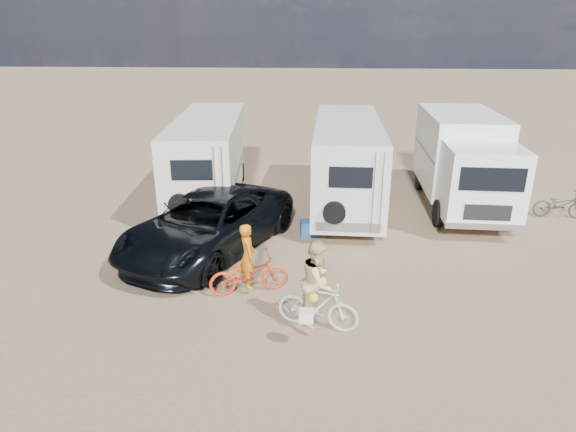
# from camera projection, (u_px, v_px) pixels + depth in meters

# --- Properties ---
(ground) EXTENTS (140.00, 140.00, 0.00)m
(ground) POSITION_uv_depth(u_px,v_px,m) (349.00, 298.00, 11.61)
(ground) COLOR #8E7255
(ground) RESTS_ON ground
(rv_main) EXTENTS (2.37, 7.44, 3.00)m
(rv_main) POSITION_uv_depth(u_px,v_px,m) (346.00, 164.00, 17.17)
(rv_main) COLOR silver
(rv_main) RESTS_ON ground
(rv_left) EXTENTS (2.83, 7.60, 2.97)m
(rv_left) POSITION_uv_depth(u_px,v_px,m) (209.00, 159.00, 17.87)
(rv_left) COLOR beige
(rv_left) RESTS_ON ground
(box_truck) EXTENTS (2.65, 6.58, 3.17)m
(box_truck) POSITION_uv_depth(u_px,v_px,m) (464.00, 163.00, 16.95)
(box_truck) COLOR white
(box_truck) RESTS_ON ground
(dark_suv) EXTENTS (4.87, 6.61, 1.67)m
(dark_suv) POSITION_uv_depth(u_px,v_px,m) (208.00, 223.00, 13.79)
(dark_suv) COLOR black
(dark_suv) RESTS_ON ground
(bike_man) EXTENTS (2.00, 1.22, 0.99)m
(bike_man) POSITION_uv_depth(u_px,v_px,m) (248.00, 274.00, 11.68)
(bike_man) COLOR red
(bike_man) RESTS_ON ground
(bike_woman) EXTENTS (1.84, 0.94, 1.06)m
(bike_woman) POSITION_uv_depth(u_px,v_px,m) (318.00, 306.00, 10.28)
(bike_woman) COLOR #B9BC9F
(bike_woman) RESTS_ON ground
(rider_man) EXTENTS (0.54, 0.67, 1.59)m
(rider_man) POSITION_uv_depth(u_px,v_px,m) (248.00, 263.00, 11.57)
(rider_man) COLOR #C96810
(rider_man) RESTS_ON ground
(rider_woman) EXTENTS (0.90, 1.04, 1.83)m
(rider_woman) POSITION_uv_depth(u_px,v_px,m) (318.00, 290.00, 10.14)
(rider_woman) COLOR #DBC480
(rider_woman) RESTS_ON ground
(bike_parked) EXTENTS (1.76, 0.70, 0.91)m
(bike_parked) POSITION_uv_depth(u_px,v_px,m) (560.00, 205.00, 16.36)
(bike_parked) COLOR #2A2D2A
(bike_parked) RESTS_ON ground
(cooler) EXTENTS (0.64, 0.51, 0.47)m
(cooler) POSITION_uv_depth(u_px,v_px,m) (310.00, 228.00, 15.03)
(cooler) COLOR #255493
(cooler) RESTS_ON ground
(crate) EXTENTS (0.42, 0.42, 0.32)m
(crate) POSITION_uv_depth(u_px,v_px,m) (369.00, 219.00, 15.93)
(crate) COLOR #8A6147
(crate) RESTS_ON ground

